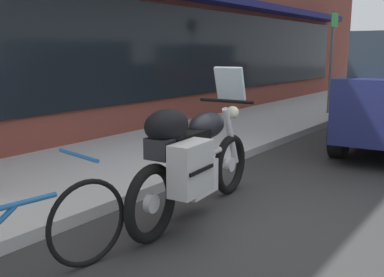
% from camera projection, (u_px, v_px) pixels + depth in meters
% --- Properties ---
extents(ground_plane, '(80.00, 80.00, 0.00)m').
position_uv_depth(ground_plane, '(262.00, 214.00, 4.29)').
color(ground_plane, '#2D2D2D').
extents(sidewalk_curb, '(30.00, 2.50, 0.12)m').
position_uv_depth(sidewalk_curb, '(328.00, 103.00, 12.83)').
color(sidewalk_curb, '#ADADAD').
rests_on(sidewalk_curb, ground_plane).
extents(touring_motorcycle, '(2.15, 0.79, 1.41)m').
position_uv_depth(touring_motorcycle, '(193.00, 156.00, 4.06)').
color(touring_motorcycle, black).
rests_on(touring_motorcycle, ground_plane).
extents(parked_bicycle, '(1.71, 0.48, 0.92)m').
position_uv_depth(parked_bicycle, '(16.00, 241.00, 2.82)').
color(parked_bicycle, black).
rests_on(parked_bicycle, ground_plane).
extents(parking_sign_pole, '(0.44, 0.07, 2.35)m').
position_uv_depth(parking_sign_pole, '(332.00, 53.00, 10.17)').
color(parking_sign_pole, '#59595B').
rests_on(parking_sign_pole, sidewalk_curb).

